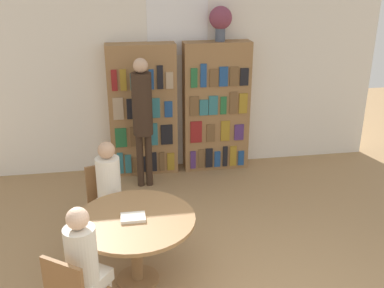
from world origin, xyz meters
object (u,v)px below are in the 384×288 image
object	(u,v)px
flower_vase	(221,20)
seated_reader_left	(110,188)
chair_left_side	(107,198)
bookshelf_left	(143,111)
bookshelf_right	(216,107)
reading_table	(135,229)
seated_reader_right	(86,262)
librarian_standing	(142,110)

from	to	relation	value
flower_vase	seated_reader_left	size ratio (longest dim) A/B	0.40
flower_vase	chair_left_side	distance (m)	3.09
chair_left_side	bookshelf_left	bearing A→B (deg)	-125.72
bookshelf_right	flower_vase	world-z (taller)	flower_vase
reading_table	chair_left_side	bearing A→B (deg)	108.43
bookshelf_left	seated_reader_left	distance (m)	2.05
seated_reader_left	seated_reader_right	bearing A→B (deg)	63.02
bookshelf_right	chair_left_side	xyz separation A→B (m)	(-1.69, -1.79, -0.49)
reading_table	seated_reader_right	world-z (taller)	seated_reader_right
bookshelf_left	reading_table	xyz separation A→B (m)	(-0.26, -2.68, -0.38)
chair_left_side	seated_reader_left	size ratio (longest dim) A/B	0.72
seated_reader_right	flower_vase	bearing A→B (deg)	95.93
seated_reader_left	librarian_standing	size ratio (longest dim) A/B	0.67
bookshelf_right	flower_vase	bearing A→B (deg)	6.72
bookshelf_left	bookshelf_right	xyz separation A→B (m)	(1.14, -0.00, 0.00)
reading_table	seated_reader_right	distance (m)	0.76
bookshelf_left	bookshelf_right	distance (m)	1.14
seated_reader_left	librarian_standing	world-z (taller)	librarian_standing
bookshelf_right	chair_left_side	bearing A→B (deg)	-133.35
reading_table	librarian_standing	distance (m)	2.26
reading_table	librarian_standing	bearing A→B (deg)	83.98
bookshelf_left	flower_vase	distance (m)	1.77
flower_vase	seated_reader_right	bearing A→B (deg)	-119.63
reading_table	seated_reader_left	distance (m)	0.77
chair_left_side	seated_reader_right	world-z (taller)	seated_reader_right
flower_vase	seated_reader_left	bearing A→B (deg)	-130.45
flower_vase	seated_reader_left	xyz separation A→B (m)	(-1.68, -1.97, -1.60)
reading_table	seated_reader_left	bearing A→B (deg)	108.43
bookshelf_right	flower_vase	distance (m)	1.32
seated_reader_right	librarian_standing	world-z (taller)	librarian_standing
seated_reader_right	seated_reader_left	bearing A→B (deg)	117.02
bookshelf_right	reading_table	xyz separation A→B (m)	(-1.40, -2.68, -0.38)
bookshelf_right	seated_reader_right	size ratio (longest dim) A/B	1.59
bookshelf_left	seated_reader_right	bearing A→B (deg)	-102.02
flower_vase	librarian_standing	distance (m)	1.75
bookshelf_left	flower_vase	bearing A→B (deg)	0.23
bookshelf_left	seated_reader_right	world-z (taller)	bookshelf_left
chair_left_side	librarian_standing	distance (m)	1.54
bookshelf_left	seated_reader_right	size ratio (longest dim) A/B	1.59
bookshelf_left	reading_table	distance (m)	2.72
chair_left_side	librarian_standing	xyz separation A→B (m)	(0.53, 1.29, 0.65)
reading_table	flower_vase	bearing A→B (deg)	61.84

